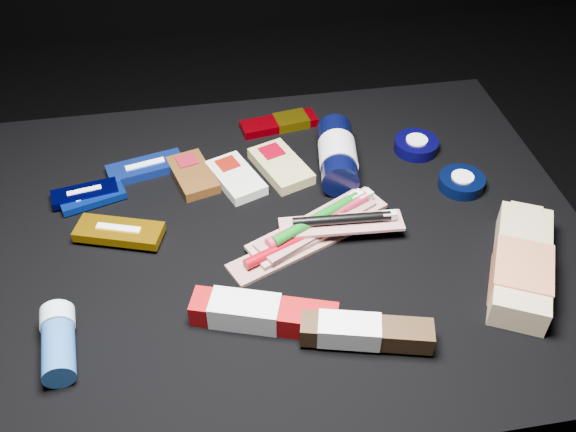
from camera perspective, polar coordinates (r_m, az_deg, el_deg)
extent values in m
plane|color=black|center=(1.34, -0.58, -13.72)|extent=(3.00, 3.00, 0.00)
cube|color=black|center=(1.18, -0.65, -8.32)|extent=(0.98, 0.78, 0.40)
cube|color=#1531A6|center=(1.17, -12.53, 4.22)|extent=(0.14, 0.08, 0.02)
cube|color=white|center=(1.16, -12.54, 4.26)|extent=(0.07, 0.03, 0.02)
cube|color=#08299E|center=(1.12, -16.96, 1.54)|extent=(0.11, 0.07, 0.01)
cube|color=beige|center=(1.12, -16.97, 1.57)|extent=(0.06, 0.03, 0.01)
cube|color=black|center=(1.13, -17.60, 1.93)|extent=(0.11, 0.06, 0.01)
cube|color=white|center=(1.13, -17.61, 1.96)|extent=(0.06, 0.02, 0.01)
cube|color=#AA7207|center=(1.04, -14.77, -1.37)|extent=(0.14, 0.09, 0.02)
cube|color=silver|center=(1.04, -14.78, -1.33)|extent=(0.07, 0.03, 0.02)
cube|color=#49290E|center=(1.13, -8.47, 3.65)|extent=(0.09, 0.13, 0.02)
cube|color=maroon|center=(1.15, -8.95, 4.55)|extent=(0.04, 0.04, 0.02)
cube|color=silver|center=(1.12, -4.65, 3.41)|extent=(0.10, 0.13, 0.02)
cube|color=#680E06|center=(1.14, -5.36, 4.30)|extent=(0.04, 0.04, 0.02)
cube|color=tan|center=(1.14, -0.64, 4.46)|extent=(0.11, 0.14, 0.02)
cube|color=#6B000F|center=(1.16, -1.44, 5.39)|extent=(0.05, 0.05, 0.02)
cube|color=#860008|center=(1.25, -0.81, 8.22)|extent=(0.15, 0.07, 0.02)
cube|color=#8A700A|center=(1.25, 0.28, 8.47)|extent=(0.07, 0.06, 0.02)
cylinder|color=black|center=(1.13, 4.40, 5.46)|extent=(0.09, 0.17, 0.06)
cylinder|color=beige|center=(1.13, 4.45, 5.37)|extent=(0.08, 0.08, 0.07)
cylinder|color=black|center=(1.20, 4.08, 8.06)|extent=(0.03, 0.02, 0.02)
cube|color=black|center=(1.22, 4.00, 8.38)|extent=(0.02, 0.03, 0.01)
cylinder|color=black|center=(1.21, 11.31, 6.18)|extent=(0.08, 0.08, 0.02)
cylinder|color=white|center=(1.21, 11.32, 6.25)|extent=(0.04, 0.04, 0.03)
cylinder|color=black|center=(1.14, 15.16, 2.92)|extent=(0.08, 0.08, 0.02)
cylinder|color=white|center=(1.14, 15.18, 2.98)|extent=(0.04, 0.04, 0.02)
cube|color=tan|center=(1.01, 20.04, -4.06)|extent=(0.17, 0.23, 0.05)
cube|color=#B86A46|center=(0.99, 20.01, -4.96)|extent=(0.12, 0.13, 0.05)
cube|color=tan|center=(1.09, 20.26, 0.01)|extent=(0.05, 0.04, 0.03)
cylinder|color=#214D8F|center=(0.90, -19.73, -11.30)|extent=(0.05, 0.09, 0.04)
cylinder|color=#A0B6BF|center=(0.93, -19.81, -8.61)|extent=(0.05, 0.03, 0.05)
cube|color=#A49F9A|center=(1.00, 0.46, -2.88)|extent=(0.22, 0.13, 0.01)
cylinder|color=maroon|center=(0.99, 0.46, -2.37)|extent=(0.16, 0.08, 0.02)
cube|color=white|center=(1.02, 4.35, -0.51)|extent=(0.03, 0.02, 0.01)
cube|color=silver|center=(1.02, 2.70, -0.89)|extent=(0.24, 0.16, 0.01)
cylinder|color=#C01C42|center=(1.01, 2.72, -0.31)|extent=(0.18, 0.10, 0.02)
cube|color=silver|center=(1.06, 6.78, 1.76)|extent=(0.03, 0.03, 0.01)
cube|color=#BDB5B1|center=(1.02, 2.56, -0.73)|extent=(0.21, 0.15, 0.01)
cylinder|color=#0B5D12|center=(1.01, 2.58, -0.21)|extent=(0.16, 0.10, 0.02)
cube|color=silver|center=(1.05, 6.03, 1.75)|extent=(0.03, 0.02, 0.01)
cube|color=beige|center=(1.01, 4.77, -0.74)|extent=(0.20, 0.06, 0.01)
cylinder|color=black|center=(1.00, 4.80, -0.27)|extent=(0.15, 0.03, 0.02)
cube|color=beige|center=(1.01, 8.99, 0.08)|extent=(0.02, 0.01, 0.01)
cube|color=maroon|center=(0.89, -2.15, -8.72)|extent=(0.21, 0.11, 0.04)
cube|color=beige|center=(0.89, -3.84, -8.44)|extent=(0.11, 0.07, 0.04)
cube|color=#301F10|center=(0.87, 6.99, -10.23)|extent=(0.18, 0.08, 0.03)
cube|color=silver|center=(0.87, 5.46, -10.10)|extent=(0.09, 0.06, 0.03)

